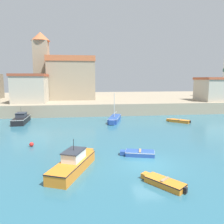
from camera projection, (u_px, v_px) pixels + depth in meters
ground_plane at (149, 164)px, 18.32m from camera, size 200.00×200.00×0.00m
quay_seawall at (103, 100)px, 61.06m from camera, size 120.00×40.00×2.32m
dinghy_orange_0 at (179, 121)px, 35.97m from camera, size 3.48×3.23×0.51m
dinghy_blue_1 at (139, 153)px, 20.32m from camera, size 3.31×1.85×0.52m
sailboat_blue_2 at (115, 119)px, 36.58m from camera, size 3.03×6.37×4.81m
motorboat_orange_3 at (74, 163)px, 16.90m from camera, size 3.64×6.22×2.51m
dinghy_orange_4 at (164, 182)px, 14.57m from camera, size 2.55×3.00×0.51m
motorboat_black_5 at (21, 119)px, 35.48m from camera, size 2.07×6.26×2.56m
mooring_buoy at (31, 144)px, 23.04m from camera, size 0.46×0.46×0.46m
church at (69, 77)px, 54.59m from camera, size 14.58×15.01×15.52m
harbor_shed_near_wharf at (30, 88)px, 43.94m from camera, size 6.70×6.10×5.78m
harbor_shed_mid_row at (217, 89)px, 48.10m from camera, size 8.31×6.73×5.13m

